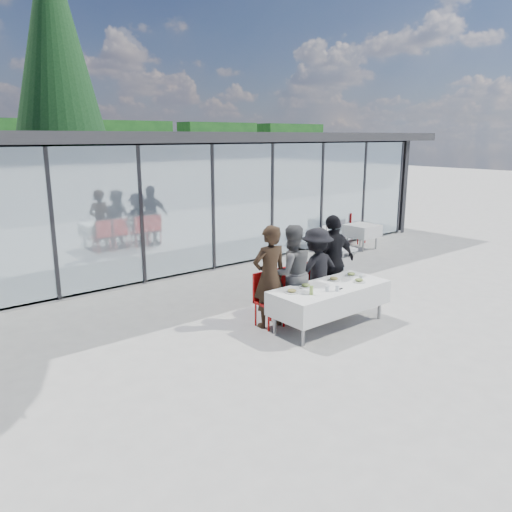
# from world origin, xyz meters

# --- Properties ---
(ground) EXTENTS (90.00, 90.00, 0.00)m
(ground) POSITION_xyz_m (0.00, 0.00, 0.00)
(ground) COLOR #9D9B95
(ground) RESTS_ON ground
(pavilion) EXTENTS (14.80, 8.80, 3.44)m
(pavilion) POSITION_xyz_m (2.00, 8.16, 2.15)
(pavilion) COLOR gray
(pavilion) RESTS_ON ground
(dining_table) EXTENTS (2.26, 0.96, 0.75)m
(dining_table) POSITION_xyz_m (0.48, -0.45, 0.54)
(dining_table) COLOR silver
(dining_table) RESTS_ON ground
(diner_a) EXTENTS (0.76, 0.76, 1.85)m
(diner_a) POSITION_xyz_m (-0.37, 0.22, 0.93)
(diner_a) COLOR #2F2014
(diner_a) RESTS_ON ground
(diner_chair_a) EXTENTS (0.44, 0.44, 0.97)m
(diner_chair_a) POSITION_xyz_m (-0.37, 0.30, 0.54)
(diner_chair_a) COLOR #B00C0B
(diner_chair_a) RESTS_ON ground
(diner_b) EXTENTS (1.11, 1.11, 1.80)m
(diner_b) POSITION_xyz_m (0.15, 0.22, 0.90)
(diner_b) COLOR #555555
(diner_b) RESTS_ON ground
(diner_chair_b) EXTENTS (0.44, 0.44, 0.97)m
(diner_chair_b) POSITION_xyz_m (0.15, 0.30, 0.54)
(diner_chair_b) COLOR #B00C0B
(diner_chair_b) RESTS_ON ground
(diner_c) EXTENTS (1.16, 1.16, 1.67)m
(diner_c) POSITION_xyz_m (0.82, 0.22, 0.83)
(diner_c) COLOR black
(diner_c) RESTS_ON ground
(diner_chair_c) EXTENTS (0.44, 0.44, 0.97)m
(diner_chair_c) POSITION_xyz_m (0.82, 0.30, 0.54)
(diner_chair_c) COLOR #B00C0B
(diner_chair_c) RESTS_ON ground
(diner_d) EXTENTS (1.14, 1.14, 1.87)m
(diner_d) POSITION_xyz_m (1.29, 0.22, 0.93)
(diner_d) COLOR black
(diner_d) RESTS_ON ground
(diner_chair_d) EXTENTS (0.44, 0.44, 0.97)m
(diner_chair_d) POSITION_xyz_m (1.29, 0.30, 0.54)
(diner_chair_d) COLOR #B00C0B
(diner_chair_d) RESTS_ON ground
(plate_a) EXTENTS (0.24, 0.24, 0.07)m
(plate_a) POSITION_xyz_m (-0.32, -0.31, 0.78)
(plate_a) COLOR silver
(plate_a) RESTS_ON dining_table
(plate_b) EXTENTS (0.24, 0.24, 0.07)m
(plate_b) POSITION_xyz_m (0.09, -0.23, 0.78)
(plate_b) COLOR silver
(plate_b) RESTS_ON dining_table
(plate_c) EXTENTS (0.24, 0.24, 0.07)m
(plate_c) POSITION_xyz_m (0.79, -0.25, 0.78)
(plate_c) COLOR silver
(plate_c) RESTS_ON dining_table
(plate_d) EXTENTS (0.24, 0.24, 0.07)m
(plate_d) POSITION_xyz_m (1.29, -0.25, 0.78)
(plate_d) COLOR silver
(plate_d) RESTS_ON dining_table
(plate_extra) EXTENTS (0.24, 0.24, 0.07)m
(plate_extra) POSITION_xyz_m (1.07, -0.61, 0.78)
(plate_extra) COLOR silver
(plate_extra) RESTS_ON dining_table
(juice_bottle) EXTENTS (0.06, 0.06, 0.15)m
(juice_bottle) POSITION_xyz_m (-0.13, -0.59, 0.83)
(juice_bottle) COLOR #92B84C
(juice_bottle) RESTS_ON dining_table
(drinking_glasses) EXTENTS (1.06, 0.24, 0.10)m
(drinking_glasses) POSITION_xyz_m (0.58, -0.64, 0.80)
(drinking_glasses) COLOR silver
(drinking_glasses) RESTS_ON dining_table
(folded_eyeglasses) EXTENTS (0.14, 0.03, 0.01)m
(folded_eyeglasses) POSITION_xyz_m (0.45, -0.69, 0.76)
(folded_eyeglasses) COLOR black
(folded_eyeglasses) RESTS_ON dining_table
(spare_table_right) EXTENTS (0.86, 0.86, 0.74)m
(spare_table_right) POSITION_xyz_m (5.95, 3.27, 0.55)
(spare_table_right) COLOR silver
(spare_table_right) RESTS_ON ground
(spare_chair_a) EXTENTS (0.61, 0.61, 0.97)m
(spare_chair_a) POSITION_xyz_m (6.48, 3.99, 0.54)
(spare_chair_a) COLOR #B00C0B
(spare_chair_a) RESTS_ON ground
(spare_chair_b) EXTENTS (0.62, 0.62, 0.97)m
(spare_chair_b) POSITION_xyz_m (4.62, 4.25, 0.54)
(spare_chair_b) COLOR #B00C0B
(spare_chair_b) RESTS_ON ground
(lounger) EXTENTS (0.70, 1.37, 0.72)m
(lounger) POSITION_xyz_m (4.91, 3.56, 0.26)
(lounger) COLOR silver
(lounger) RESTS_ON ground
(conifer_tree) EXTENTS (4.00, 4.00, 10.50)m
(conifer_tree) POSITION_xyz_m (0.50, 13.00, 5.99)
(conifer_tree) COLOR #382316
(conifer_tree) RESTS_ON ground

